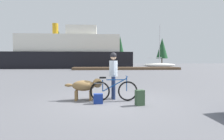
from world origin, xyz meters
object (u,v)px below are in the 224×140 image
(handbag_pannier, at_px, (98,99))
(person_cyclist, at_px, (113,71))
(dog, at_px, (86,86))
(bicycle, at_px, (114,90))
(ferry_boat, at_px, (71,53))
(sailboat_moored, at_px, (159,65))
(backpack, at_px, (140,98))

(handbag_pannier, bearing_deg, person_cyclist, 53.20)
(dog, xyz_separation_m, handbag_pannier, (0.46, -0.61, -0.37))
(bicycle, relative_size, ferry_boat, 0.07)
(person_cyclist, height_order, handbag_pannier, person_cyclist)
(bicycle, relative_size, person_cyclist, 0.97)
(bicycle, distance_m, person_cyclist, 0.82)
(ferry_boat, bearing_deg, sailboat_moored, 9.79)
(handbag_pannier, distance_m, ferry_boat, 30.70)
(backpack, distance_m, handbag_pannier, 1.42)
(person_cyclist, distance_m, backpack, 1.60)
(dog, height_order, sailboat_moored, sailboat_moored)
(person_cyclist, xyz_separation_m, ferry_boat, (-6.16, 29.27, 1.94))
(bicycle, height_order, dog, bicycle)
(bicycle, height_order, handbag_pannier, bicycle)
(person_cyclist, distance_m, handbag_pannier, 1.34)
(handbag_pannier, bearing_deg, dog, 127.27)
(backpack, relative_size, sailboat_moored, 0.05)
(person_cyclist, bearing_deg, backpack, -54.64)
(backpack, xyz_separation_m, sailboat_moored, (11.92, 33.64, 0.26))
(backpack, bearing_deg, person_cyclist, 125.36)
(backpack, distance_m, sailboat_moored, 35.69)
(sailboat_moored, bearing_deg, dog, -112.81)
(dog, bearing_deg, person_cyclist, 9.42)
(person_cyclist, height_order, dog, person_cyclist)
(person_cyclist, bearing_deg, handbag_pannier, -126.80)
(dog, distance_m, handbag_pannier, 0.85)
(handbag_pannier, relative_size, sailboat_moored, 0.04)
(handbag_pannier, distance_m, sailboat_moored, 35.87)
(backpack, height_order, sailboat_moored, sailboat_moored)
(dog, relative_size, handbag_pannier, 4.09)
(person_cyclist, relative_size, ferry_boat, 0.08)
(bicycle, distance_m, handbag_pannier, 0.70)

